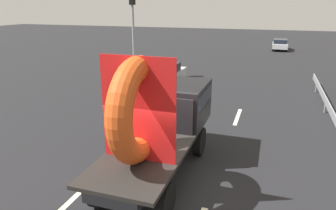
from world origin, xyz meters
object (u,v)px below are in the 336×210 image
object	(u,v)px
distant_sedan	(163,75)
oncoming_car	(280,44)
flatbed_truck	(162,115)
traffic_light	(133,22)

from	to	relation	value
distant_sedan	oncoming_car	world-z (taller)	distant_sedan
flatbed_truck	traffic_light	xyz separation A→B (m)	(-6.05, 11.21, 1.99)
flatbed_truck	traffic_light	size ratio (longest dim) A/B	0.99
traffic_light	oncoming_car	bearing A→B (deg)	61.60
flatbed_truck	oncoming_car	size ratio (longest dim) A/B	1.55
flatbed_truck	distant_sedan	xyz separation A→B (m)	(-3.37, 9.49, -1.01)
flatbed_truck	traffic_light	world-z (taller)	traffic_light
distant_sedan	oncoming_car	distance (m)	20.74
flatbed_truck	distant_sedan	world-z (taller)	flatbed_truck
traffic_light	oncoming_car	size ratio (longest dim) A/B	1.56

